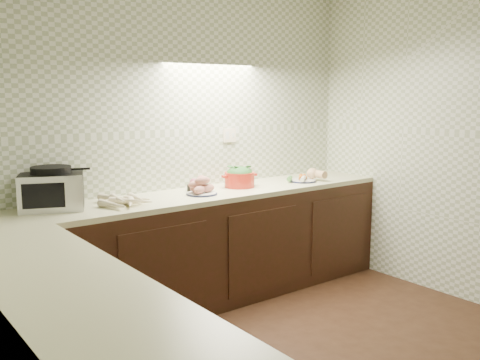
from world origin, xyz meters
TOP-DOWN VIEW (x-y plane):
  - room at (0.00, 0.00)m, footprint 3.60×3.60m
  - counter at (-0.68, 0.68)m, footprint 3.60×3.60m
  - toaster_oven at (-1.07, 1.63)m, footprint 0.50×0.45m
  - parsnip_pile at (-0.65, 1.46)m, footprint 0.46×0.44m
  - sweet_potato_plate at (0.03, 1.46)m, footprint 0.25×0.24m
  - onion_bowl at (0.08, 1.62)m, footprint 0.14×0.14m
  - dutch_oven at (0.48, 1.55)m, footprint 0.32×0.29m
  - veg_plate at (1.15, 1.43)m, footprint 0.36×0.25m

SIDE VIEW (x-z plane):
  - counter at x=-0.68m, z-range 0.00..0.90m
  - parsnip_pile at x=-0.65m, z-range 0.89..0.97m
  - onion_bowl at x=0.08m, z-range 0.89..0.99m
  - veg_plate at x=1.15m, z-range 0.88..1.00m
  - sweet_potato_plate at x=0.03m, z-range 0.88..1.03m
  - dutch_oven at x=0.48m, z-range 0.90..1.07m
  - toaster_oven at x=-1.07m, z-range 0.89..1.18m
  - room at x=0.00m, z-range 0.33..2.93m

